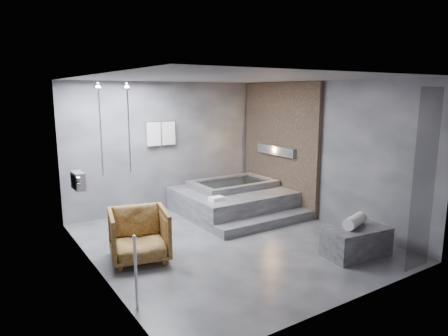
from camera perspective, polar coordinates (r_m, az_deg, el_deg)
room at (r=7.09m, az=2.36°, el=3.93°), size 5.00×5.04×2.82m
tub_deck at (r=8.72m, az=1.19°, el=-4.69°), size 2.20×2.00×0.50m
tub_step at (r=7.87m, az=6.08°, el=-7.71°), size 2.20×0.36×0.18m
concrete_bench at (r=6.80m, az=18.36°, el=-9.95°), size 1.09×0.69×0.46m
driftwood_chair at (r=6.39m, az=-12.04°, el=-9.33°), size 1.05×1.07×0.81m
rolled_towel at (r=6.72m, az=18.19°, el=-7.22°), size 0.57×0.33×0.19m
deck_towel at (r=7.80m, az=-1.04°, el=-4.39°), size 0.28×0.21×0.07m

